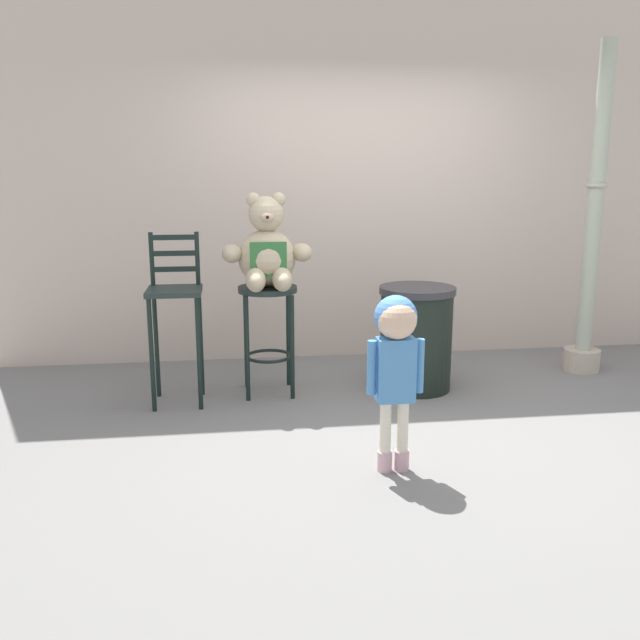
{
  "coord_description": "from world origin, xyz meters",
  "views": [
    {
      "loc": [
        -1.05,
        -4.09,
        1.64
      ],
      "look_at": [
        -0.49,
        0.12,
        0.68
      ],
      "focal_mm": 37.96,
      "sensor_mm": 36.0,
      "label": 1
    }
  ],
  "objects_px": {
    "lamppost": "(591,249)",
    "bar_chair_empty": "(175,305)",
    "child_walking": "(396,346)",
    "trash_bin": "(416,338)",
    "teddy_bear": "(267,253)",
    "bar_stool_with_teddy": "(268,316)"
  },
  "relations": [
    {
      "from": "bar_stool_with_teddy",
      "to": "trash_bin",
      "type": "xyz_separation_m",
      "value": [
        1.1,
        -0.05,
        -0.19
      ]
    },
    {
      "from": "trash_bin",
      "to": "lamppost",
      "type": "xyz_separation_m",
      "value": [
        1.49,
        0.27,
        0.62
      ]
    },
    {
      "from": "lamppost",
      "to": "trash_bin",
      "type": "bearing_deg",
      "value": -169.72
    },
    {
      "from": "bar_stool_with_teddy",
      "to": "teddy_bear",
      "type": "distance_m",
      "value": 0.47
    },
    {
      "from": "bar_stool_with_teddy",
      "to": "trash_bin",
      "type": "relative_size",
      "value": 1.03
    },
    {
      "from": "teddy_bear",
      "to": "bar_chair_empty",
      "type": "xyz_separation_m",
      "value": [
        -0.65,
        -0.08,
        -0.34
      ]
    },
    {
      "from": "trash_bin",
      "to": "lamppost",
      "type": "bearing_deg",
      "value": 10.28
    },
    {
      "from": "trash_bin",
      "to": "lamppost",
      "type": "height_order",
      "value": "lamppost"
    },
    {
      "from": "trash_bin",
      "to": "bar_chair_empty",
      "type": "xyz_separation_m",
      "value": [
        -1.76,
        -0.07,
        0.31
      ]
    },
    {
      "from": "child_walking",
      "to": "trash_bin",
      "type": "xyz_separation_m",
      "value": [
        0.5,
        1.37,
        -0.32
      ]
    },
    {
      "from": "teddy_bear",
      "to": "bar_chair_empty",
      "type": "relative_size",
      "value": 0.56
    },
    {
      "from": "child_walking",
      "to": "trash_bin",
      "type": "distance_m",
      "value": 1.5
    },
    {
      "from": "lamppost",
      "to": "teddy_bear",
      "type": "bearing_deg",
      "value": -174.31
    },
    {
      "from": "trash_bin",
      "to": "bar_chair_empty",
      "type": "bearing_deg",
      "value": -177.74
    },
    {
      "from": "trash_bin",
      "to": "child_walking",
      "type": "bearing_deg",
      "value": -110.06
    },
    {
      "from": "bar_chair_empty",
      "to": "lamppost",
      "type": "bearing_deg",
      "value": 5.98
    },
    {
      "from": "lamppost",
      "to": "bar_chair_empty",
      "type": "bearing_deg",
      "value": -174.02
    },
    {
      "from": "bar_chair_empty",
      "to": "trash_bin",
      "type": "bearing_deg",
      "value": 2.26
    },
    {
      "from": "child_walking",
      "to": "bar_chair_empty",
      "type": "distance_m",
      "value": 1.81
    },
    {
      "from": "bar_stool_with_teddy",
      "to": "child_walking",
      "type": "bearing_deg",
      "value": -67.02
    },
    {
      "from": "bar_stool_with_teddy",
      "to": "lamppost",
      "type": "distance_m",
      "value": 2.64
    },
    {
      "from": "bar_stool_with_teddy",
      "to": "lamppost",
      "type": "relative_size",
      "value": 0.31
    }
  ]
}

